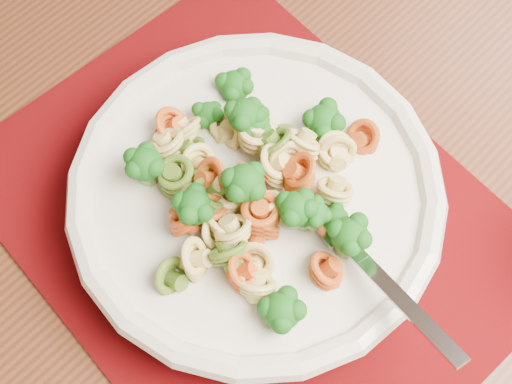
% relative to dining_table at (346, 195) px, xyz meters
% --- Properties ---
extents(dining_table, '(1.72, 1.42, 0.74)m').
position_rel_dining_table_xyz_m(dining_table, '(0.00, 0.00, 0.00)').
color(dining_table, '#5A2D19').
rests_on(dining_table, ground).
extents(placemat, '(0.51, 0.47, 0.00)m').
position_rel_dining_table_xyz_m(placemat, '(-0.06, -0.09, 0.09)').
color(placemat, '#4C0308').
rests_on(placemat, dining_table).
extents(pasta_bowl, '(0.29, 0.29, 0.05)m').
position_rel_dining_table_xyz_m(pasta_bowl, '(-0.06, -0.09, 0.13)').
color(pasta_bowl, silver).
rests_on(pasta_bowl, placemat).
extents(pasta_broccoli_heap, '(0.24, 0.24, 0.06)m').
position_rel_dining_table_xyz_m(pasta_broccoli_heap, '(-0.06, -0.09, 0.14)').
color(pasta_broccoli_heap, '#EBCC74').
rests_on(pasta_broccoli_heap, pasta_bowl).
extents(fork, '(0.17, 0.12, 0.08)m').
position_rel_dining_table_xyz_m(fork, '(0.01, -0.10, 0.14)').
color(fork, silver).
rests_on(fork, pasta_bowl).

